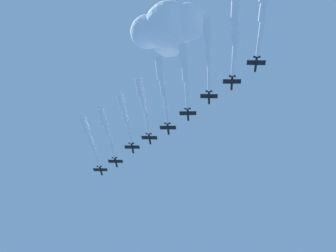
{
  "coord_description": "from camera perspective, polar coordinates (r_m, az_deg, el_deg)",
  "views": [
    {
      "loc": [
        -39.25,
        155.92,
        9.79
      ],
      "look_at": [
        0.0,
        0.0,
        157.88
      ],
      "focal_mm": 45.15,
      "sensor_mm": 36.0,
      "label": 1
    }
  ],
  "objects": [
    {
      "name": "jet_lead",
      "position": [
        230.64,
        -10.55,
        -1.43
      ],
      "size": [
        13.52,
        51.69,
        3.72
      ],
      "color": "black"
    },
    {
      "name": "cloud_puff",
      "position": [
        200.62,
        0.19,
        13.16
      ],
      "size": [
        36.73,
        27.63,
        23.26
      ],
      "color": "white"
    },
    {
      "name": "jet_starboard_mid",
      "position": [
        196.9,
        -0.73,
        5.45
      ],
      "size": [
        13.2,
        50.68,
        3.72
      ],
      "color": "black"
    },
    {
      "name": "jet_starboard_outer",
      "position": [
        186.97,
        5.46,
        10.46
      ],
      "size": [
        13.33,
        50.61,
        3.79
      ],
      "color": "black"
    },
    {
      "name": "jet_port_inner",
      "position": [
        221.96,
        -8.33,
        -0.33
      ],
      "size": [
        13.06,
        49.1,
        3.72
      ],
      "color": "black"
    },
    {
      "name": "jet_trail_port",
      "position": [
        182.78,
        9.0,
        12.42
      ],
      "size": [
        13.5,
        48.39,
        3.73
      ],
      "color": "black"
    },
    {
      "name": "jet_port_outer",
      "position": [
        192.4,
        2.29,
        7.29
      ],
      "size": [
        12.59,
        47.39,
        3.72
      ],
      "color": "black"
    },
    {
      "name": "jet_starboard_inner",
      "position": [
        216.25,
        -5.89,
        1.59
      ],
      "size": [
        12.51,
        46.63,
        3.73
      ],
      "color": "black"
    },
    {
      "name": "jet_port_mid",
      "position": [
        206.07,
        -3.44,
        3.49
      ],
      "size": [
        12.95,
        49.09,
        3.79
      ],
      "color": "black"
    },
    {
      "name": "jet_trail_starboard",
      "position": [
        180.81,
        12.63,
        14.96
      ],
      "size": [
        13.78,
        47.32,
        3.77
      ],
      "color": "black"
    }
  ]
}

